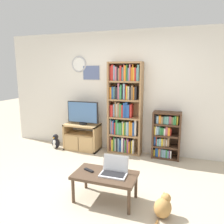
% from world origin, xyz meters
% --- Properties ---
extents(ground_plane, '(18.00, 18.00, 0.00)m').
position_xyz_m(ground_plane, '(0.00, 0.00, 0.00)').
color(ground_plane, '#BCAD93').
extents(wall_back, '(5.70, 0.09, 2.60)m').
position_xyz_m(wall_back, '(-0.01, 1.95, 1.31)').
color(wall_back, silver).
rests_on(wall_back, ground_plane).
extents(tv_stand, '(0.78, 0.43, 0.59)m').
position_xyz_m(tv_stand, '(-0.92, 1.67, 0.30)').
color(tv_stand, tan).
rests_on(tv_stand, ground_plane).
extents(television, '(0.72, 0.18, 0.52)m').
position_xyz_m(television, '(-0.88, 1.66, 0.85)').
color(television, black).
rests_on(television, tv_stand).
extents(bookshelf_tall, '(0.72, 0.27, 1.95)m').
position_xyz_m(bookshelf_tall, '(0.03, 1.79, 0.97)').
color(bookshelf_tall, '#9E754C').
rests_on(bookshelf_tall, ground_plane).
extents(bookshelf_short, '(0.55, 0.28, 0.97)m').
position_xyz_m(bookshelf_short, '(0.91, 1.78, 0.48)').
color(bookshelf_short, '#472D1E').
rests_on(bookshelf_short, ground_plane).
extents(coffee_table, '(0.86, 0.48, 0.39)m').
position_xyz_m(coffee_table, '(0.28, -0.03, 0.34)').
color(coffee_table, '#4C3828').
rests_on(coffee_table, ground_plane).
extents(laptop, '(0.36, 0.27, 0.24)m').
position_xyz_m(laptop, '(0.40, 0.01, 0.45)').
color(laptop, silver).
rests_on(laptop, coffee_table).
extents(remote_near_laptop, '(0.16, 0.10, 0.02)m').
position_xyz_m(remote_near_laptop, '(0.03, -0.02, 0.40)').
color(remote_near_laptop, black).
rests_on(remote_near_laptop, coffee_table).
extents(cat, '(0.29, 0.51, 0.30)m').
position_xyz_m(cat, '(1.08, -0.13, 0.13)').
color(cat, '#B78447').
rests_on(cat, ground_plane).
extents(penguin_figurine, '(0.18, 0.16, 0.33)m').
position_xyz_m(penguin_figurine, '(-1.53, 1.52, 0.15)').
color(penguin_figurine, black).
rests_on(penguin_figurine, ground_plane).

